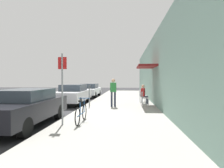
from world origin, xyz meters
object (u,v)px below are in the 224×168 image
Objects in this scene: street_sign at (62,83)px; bicycle_0 at (81,113)px; parking_meter at (89,94)px; parked_car_1 at (73,94)px; cafe_chair_2 at (142,95)px; pedestrian_standing at (113,90)px; parked_car_0 at (25,107)px; cafe_chair_0 at (144,97)px; parked_car_2 at (89,90)px; cafe_chair_1 at (143,96)px; seated_patron_1 at (144,93)px.

street_sign reaches higher than bicycle_0.
parking_meter reaches higher than bicycle_0.
parked_car_1 is 4.99m from cafe_chair_2.
cafe_chair_2 is 3.24m from pedestrian_standing.
street_sign is 8.01m from cafe_chair_2.
parking_meter is at bearing -49.74° from parked_car_1.
parked_car_0 is 8.60m from cafe_chair_2.
street_sign is (1.50, -0.11, 0.90)m from parked_car_0.
parking_meter is 1.52× the size of cafe_chair_0.
parked_car_1 is 5.65m from parked_car_2.
bicycle_0 reaches higher than cafe_chair_1.
parking_meter reaches higher than seated_patron_1.
parked_car_0 is 2.14m from bicycle_0.
cafe_chair_0 is at bearing -10.93° from parked_car_1.
parked_car_0 is 2.59× the size of pedestrian_standing.
cafe_chair_0 is (3.42, 5.43, -1.02)m from street_sign.
parked_car_1 is 5.06× the size of cafe_chair_1.
cafe_chair_1 is at bearing 61.38° from street_sign.
parked_car_1 is 6.37m from bicycle_0.
cafe_chair_1 is at bearing 41.09° from pedestrian_standing.
pedestrian_standing reaches higher than parked_car_1.
seated_patron_1 reaches higher than cafe_chair_1.
parked_car_2 is (0.00, 5.65, -0.04)m from parked_car_1.
cafe_chair_0 is at bearing -94.17° from seated_patron_1.
parking_meter is 1.52× the size of cafe_chair_2.
street_sign reaches higher than cafe_chair_0.
bicycle_0 is at bearing -112.50° from cafe_chair_2.
parking_meter reaches higher than cafe_chair_2.
seated_patron_1 reaches higher than parked_car_2.
pedestrian_standing is at bearing -126.72° from cafe_chair_2.
street_sign is 2.99× the size of cafe_chair_2.
street_sign reaches higher than seated_patron_1.
parked_car_2 is 8.02m from pedestrian_standing.
seated_patron_1 is at bearing -86.42° from cafe_chair_2.
parked_car_2 is 11.85m from bicycle_0.
pedestrian_standing is at bearing 56.18° from parked_car_0.
parked_car_2 is 7.64m from parking_meter.
parking_meter is at bearing -142.14° from cafe_chair_2.
parked_car_0 is 7.24m from cafe_chair_0.
cafe_chair_2 is (4.92, 7.06, -0.11)m from parked_car_0.
parking_meter is at bearing -152.91° from cafe_chair_1.
parked_car_1 is at bearing 149.47° from pedestrian_standing.
cafe_chair_2 is (4.92, -4.86, -0.07)m from parked_car_2.
pedestrian_standing reaches higher than parking_meter.
parking_meter is at bearing -153.55° from seated_patron_1.
street_sign is (-0.05, -4.55, 0.75)m from parking_meter.
cafe_chair_0 is at bearing 60.91° from bicycle_0.
bicycle_0 is 6.56m from seated_patron_1.
parked_car_2 is at bearing 100.24° from bicycle_0.
cafe_chair_0 and cafe_chair_1 have the same top height.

